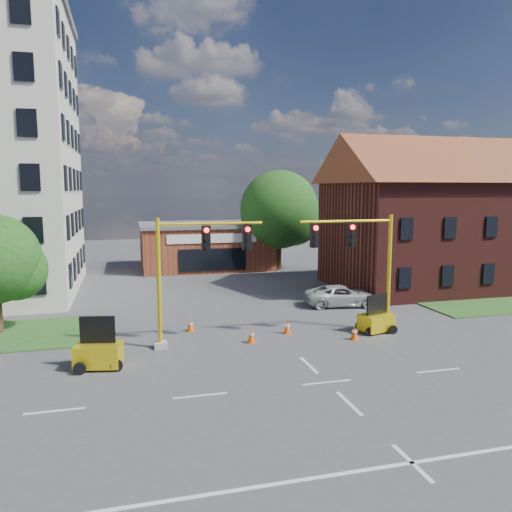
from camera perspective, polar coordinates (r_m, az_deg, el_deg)
The scene contains 15 objects.
ground at distance 20.35m, azimuth 8.11°, elevation -14.10°, with size 120.00×120.00×0.00m, color #464648.
lane_markings at distance 17.86m, azimuth 12.03°, elevation -17.40°, with size 60.00×36.00×0.01m, color silver, non-canonical shape.
brick_shop at distance 48.24m, azimuth -5.80°, elevation 1.23°, with size 12.40×8.40×4.30m.
townhouse_row at distance 42.01m, azimuth 22.62°, elevation 4.90°, with size 21.00×11.00×11.50m.
tree_large at distance 46.76m, azimuth 3.09°, elevation 5.04°, with size 7.66×7.29×9.28m.
tree_nw_front at distance 28.89m, azimuth -27.25°, elevation -0.63°, with size 4.85×4.62×6.27m.
signal_mast_west at distance 23.85m, azimuth -7.13°, elevation -1.08°, with size 5.30×0.60×6.20m.
signal_mast_east at distance 26.44m, azimuth 11.92°, elevation -0.34°, with size 5.30×0.60×6.20m.
trailer_west at distance 22.47m, azimuth -17.56°, elevation -10.47°, with size 2.09×1.60×2.13m.
trailer_east at distance 27.37m, azimuth 13.57°, elevation -7.20°, with size 1.94×1.54×1.93m.
cone_a at distance 24.84m, azimuth -0.53°, elevation -9.15°, with size 0.40×0.40×0.70m.
cone_b at distance 27.00m, azimuth -7.49°, elevation -7.84°, with size 0.40×0.40×0.70m.
cone_c at distance 26.42m, azimuth 3.59°, elevation -8.13°, with size 0.40×0.40×0.70m.
cone_d at distance 25.82m, azimuth 11.19°, elevation -8.64°, with size 0.40×0.40×0.70m.
pickup_white at distance 32.90m, azimuth 9.82°, elevation -4.49°, with size 2.20×4.76×1.32m, color silver.
Camera 1 is at (-7.47, -17.37, 7.51)m, focal length 35.00 mm.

